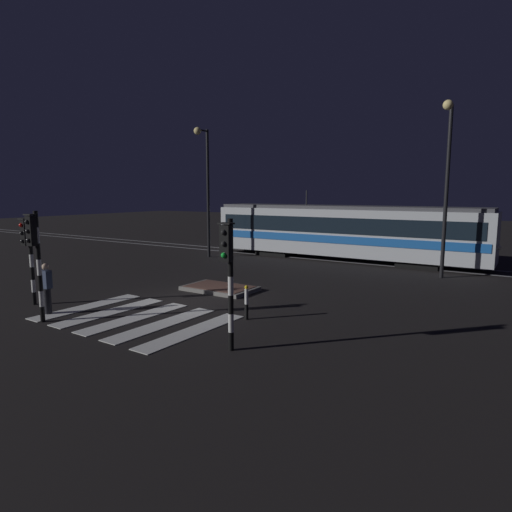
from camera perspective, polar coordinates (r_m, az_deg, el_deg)
The scene contains 13 objects.
ground_plane at distance 16.70m, azimuth -8.64°, elevation -5.81°, with size 120.00×120.00×0.00m, color black.
rail_near at distance 26.72m, azimuth 8.52°, elevation -0.50°, with size 80.00×0.12×0.03m, color #59595E.
rail_far at distance 28.02m, azimuth 9.72°, elevation -0.13°, with size 80.00×0.12×0.03m, color #59595E.
crosswalk_zebra at distance 14.91m, azimuth -15.30°, elevation -7.69°, with size 5.79×4.28×0.02m.
traffic_island at distance 18.37m, azimuth -4.71°, elevation -4.18°, with size 2.92×1.79×0.18m.
traffic_light_kerb_mid_left at distance 15.02m, azimuth -26.62°, elevation 0.72°, with size 0.36×0.42×3.47m.
traffic_light_corner_near_right at distance 10.98m, azimuth -3.58°, elevation -1.18°, with size 0.36×0.42×3.38m.
traffic_light_corner_near_left at distance 17.56m, azimuth -27.36°, elevation 1.08°, with size 0.36×0.42×3.22m.
street_lamp_trackside_right at distance 22.22m, azimuth 23.42°, elevation 10.07°, with size 0.44×1.21×8.00m.
street_lamp_trackside_left at distance 27.42m, azimuth -6.55°, elevation 10.00°, with size 0.44×1.21×7.82m.
tram at distance 26.79m, azimuth 11.18°, elevation 3.19°, with size 16.46×2.58×4.15m.
pedestrian_waiting_at_kerb at distance 16.20m, azimuth -25.41°, elevation -3.79°, with size 0.36×0.24×1.71m.
bollard_island_edge at distance 14.10m, azimuth -1.24°, elevation -6.00°, with size 0.12×0.12×1.11m.
Camera 1 is at (10.72, -12.16, 4.02)m, focal length 30.98 mm.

